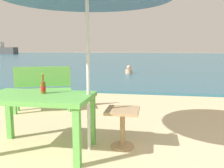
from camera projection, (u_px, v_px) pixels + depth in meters
sea_water at (153, 57)px, 31.35m from camera, size 120.00×50.00×0.08m
picnic_table_green at (37, 103)px, 3.13m from camera, size 1.40×0.80×0.76m
beer_bottle_amber at (43, 86)px, 3.19m from camera, size 0.07×0.07×0.26m
side_table_wood at (123, 122)px, 3.28m from camera, size 0.44×0.44×0.54m
bench_green_right at (43, 86)px, 5.21m from camera, size 1.25×0.77×0.95m
swimmer_person at (129, 70)px, 11.94m from camera, size 0.34×0.34×0.41m
boat_ferry at (0, 50)px, 45.18m from camera, size 6.22×1.70×2.26m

